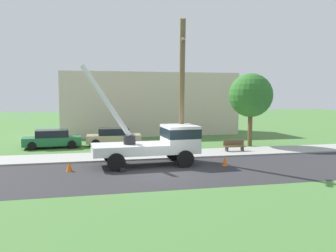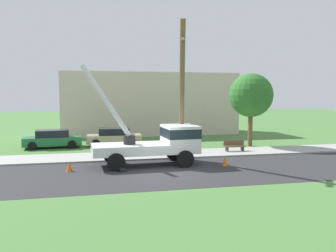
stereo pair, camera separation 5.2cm
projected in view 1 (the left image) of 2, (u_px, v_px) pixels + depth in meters
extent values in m
plane|color=#477538|center=(133.00, 143.00, 31.17)|extent=(120.00, 120.00, 0.00)
cube|color=#2B2B2D|center=(163.00, 172.00, 19.52)|extent=(80.00, 7.41, 0.01)
cube|color=#9E9E99|center=(146.00, 155.00, 24.70)|extent=(80.00, 3.28, 0.10)
cube|color=silver|center=(129.00, 149.00, 21.09)|extent=(4.39, 2.56, 0.55)
cube|color=silver|center=(180.00, 138.00, 21.85)|extent=(1.99, 2.47, 1.60)
cube|color=#19232D|center=(180.00, 133.00, 21.82)|extent=(2.01, 2.49, 0.56)
cylinder|color=black|center=(129.00, 140.00, 21.05)|extent=(0.70, 0.70, 0.50)
cylinder|color=silver|center=(106.00, 100.00, 21.14)|extent=(2.93, 1.56, 4.26)
cube|color=black|center=(123.00, 170.00, 19.62)|extent=(0.31, 0.31, 0.20)
cube|color=black|center=(116.00, 161.00, 22.41)|extent=(0.31, 0.31, 0.20)
cylinder|color=black|center=(185.00, 159.00, 20.78)|extent=(1.00, 0.30, 1.00)
cylinder|color=black|center=(174.00, 152.00, 23.08)|extent=(1.00, 0.30, 1.00)
cylinder|color=black|center=(116.00, 162.00, 19.75)|extent=(1.00, 0.30, 1.00)
cylinder|color=black|center=(111.00, 155.00, 22.06)|extent=(1.00, 0.30, 1.00)
cylinder|color=brown|center=(182.00, 94.00, 22.03)|extent=(1.09, 3.40, 8.55)
cube|color=brown|center=(183.00, 38.00, 20.57)|extent=(0.56, 1.73, 0.77)
cone|color=orange|center=(225.00, 161.00, 21.27)|extent=(0.36, 0.36, 0.56)
cone|color=orange|center=(69.00, 166.00, 19.71)|extent=(0.36, 0.36, 0.56)
cube|color=#1E6638|center=(52.00, 141.00, 28.35)|extent=(4.53, 2.13, 0.65)
cube|color=black|center=(52.00, 133.00, 28.30)|extent=(2.58, 1.84, 0.55)
cylinder|color=black|center=(72.00, 145.00, 27.95)|extent=(0.64, 0.22, 0.64)
cylinder|color=black|center=(71.00, 142.00, 29.66)|extent=(0.64, 0.22, 0.64)
cylinder|color=black|center=(32.00, 146.00, 27.08)|extent=(0.64, 0.22, 0.64)
cylinder|color=black|center=(33.00, 143.00, 28.79)|extent=(0.64, 0.22, 0.64)
cube|color=tan|center=(114.00, 139.00, 29.79)|extent=(4.50, 2.06, 0.65)
cube|color=black|center=(114.00, 131.00, 29.73)|extent=(2.56, 1.80, 0.55)
cylinder|color=black|center=(132.00, 142.00, 29.16)|extent=(0.64, 0.22, 0.64)
cylinder|color=black|center=(131.00, 140.00, 30.93)|extent=(0.64, 0.22, 0.64)
cylinder|color=black|center=(96.00, 143.00, 28.68)|extent=(0.64, 0.22, 0.64)
cylinder|color=black|center=(96.00, 140.00, 30.45)|extent=(0.64, 0.22, 0.64)
cube|color=brown|center=(235.00, 146.00, 26.12)|extent=(1.60, 0.44, 0.06)
cube|color=brown|center=(233.00, 142.00, 26.29)|extent=(1.60, 0.06, 0.40)
cube|color=#333338|center=(227.00, 150.00, 26.01)|extent=(0.10, 0.40, 0.45)
cube|color=#333338|center=(242.00, 149.00, 26.27)|extent=(0.10, 0.40, 0.45)
cylinder|color=brown|center=(250.00, 122.00, 29.24)|extent=(0.36, 0.36, 3.86)
sphere|color=#2D6B28|center=(251.00, 95.00, 29.04)|extent=(3.53, 3.53, 3.53)
cube|color=beige|center=(149.00, 104.00, 38.49)|extent=(18.00, 6.00, 6.40)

